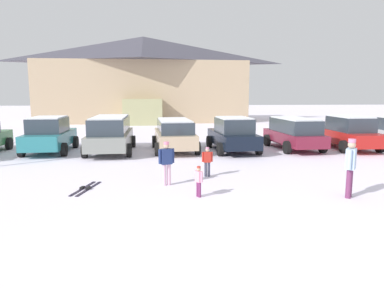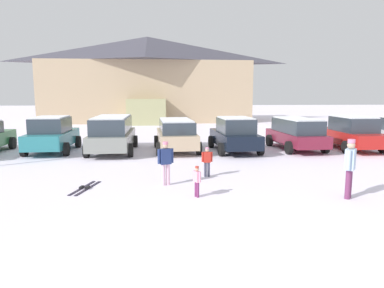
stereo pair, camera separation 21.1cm
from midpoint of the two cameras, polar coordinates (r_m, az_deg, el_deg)
The scene contains 13 objects.
ground at distance 6.64m, azimuth 6.65°, elevation -17.65°, with size 160.00×160.00×0.00m, color white.
ski_lodge at distance 36.88m, azimuth -8.20°, elevation 10.70°, with size 21.42×9.79×8.73m.
parked_teal_hatchback at distance 18.41m, azimuth -22.95°, elevation 1.43°, with size 2.23×4.14×1.79m.
parked_grey_wagon at distance 17.46m, azimuth -13.75°, elevation 1.77°, with size 2.29×4.82×1.80m.
parked_beige_suv at distance 17.39m, azimuth -3.29°, elevation 1.70°, with size 2.38×4.45×1.62m.
parked_black_sedan at distance 17.40m, azimuth 6.50°, elevation 1.62°, with size 2.32×4.28×1.74m.
parked_maroon_van at distance 18.65m, azimuth 16.32°, elevation 1.87°, with size 2.30×4.39×1.66m.
parked_red_sedan at distance 19.89m, azimuth 24.28°, elevation 1.79°, with size 2.12×4.63×1.75m.
skier_teen_in_navy_coat at distance 10.89m, azimuth -4.83°, elevation -2.82°, with size 0.50×0.29×1.41m.
skier_child_in_pink_snowsuit at distance 9.70m, azimuth 0.50°, elevation -5.95°, with size 0.22×0.30×0.89m.
skier_adult_in_blue_parka at distance 10.50m, azimuth 24.38°, elevation -3.15°, with size 0.43×0.52×1.67m.
skier_child_in_red_jacket at distance 12.04m, azimuth 2.06°, elevation -2.69°, with size 0.39×0.16×1.05m.
pair_of_skis at distance 11.13m, azimuth -17.81°, elevation -7.05°, with size 0.67×1.66×0.08m.
Camera 1 is at (-1.34, -5.83, 2.91)m, focal length 32.00 mm.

